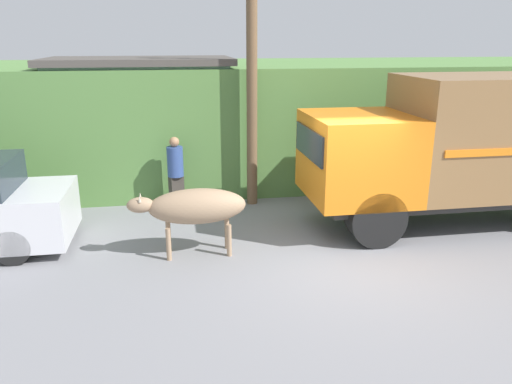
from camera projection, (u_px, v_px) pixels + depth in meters
name	position (u px, v px, depth m)	size (l,w,h in m)	color
ground_plane	(342.00, 262.00, 9.03)	(60.00, 60.00, 0.00)	gray
hillside_embankment	(269.00, 116.00, 15.17)	(32.00, 6.24, 3.18)	#568442
building_backdrop	(144.00, 125.00, 12.89)	(4.58, 2.70, 3.41)	#8CC69E
cargo_truck	(475.00, 144.00, 10.46)	(6.79, 2.26, 3.15)	#2D2D2D
brown_cow	(195.00, 207.00, 9.08)	(2.14, 0.66, 1.27)	#9E7F60
pedestrian_on_hill	(176.00, 170.00, 11.57)	(0.49, 0.49, 1.72)	#38332D
utility_pole	(252.00, 72.00, 11.32)	(0.90, 0.25, 6.08)	brown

